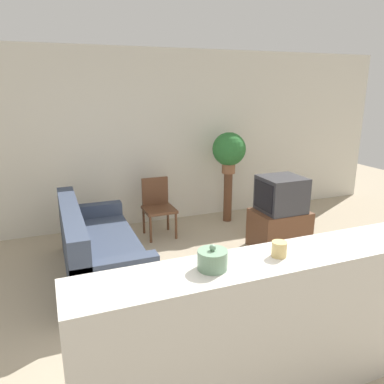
# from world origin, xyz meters

# --- Properties ---
(ground_plane) EXTENTS (14.00, 14.00, 0.00)m
(ground_plane) POSITION_xyz_m (0.00, 0.00, 0.00)
(ground_plane) COLOR tan
(wall_back) EXTENTS (9.00, 0.06, 2.70)m
(wall_back) POSITION_xyz_m (0.00, 3.43, 1.35)
(wall_back) COLOR beige
(wall_back) RESTS_ON ground_plane
(couch) EXTENTS (0.82, 1.95, 0.86)m
(couch) POSITION_xyz_m (-0.86, 1.84, 0.30)
(couch) COLOR #384256
(couch) RESTS_ON ground_plane
(tv_stand) EXTENTS (0.72, 0.55, 0.53)m
(tv_stand) POSITION_xyz_m (1.55, 1.75, 0.26)
(tv_stand) COLOR brown
(tv_stand) RESTS_ON ground_plane
(television) EXTENTS (0.56, 0.52, 0.47)m
(television) POSITION_xyz_m (1.55, 1.75, 0.76)
(television) COLOR #333338
(television) RESTS_ON tv_stand
(wooden_chair) EXTENTS (0.44, 0.44, 0.85)m
(wooden_chair) POSITION_xyz_m (0.15, 2.82, 0.47)
(wooden_chair) COLOR brown
(wooden_chair) RESTS_ON ground_plane
(plant_stand) EXTENTS (0.14, 0.14, 0.80)m
(plant_stand) POSITION_xyz_m (1.38, 2.97, 0.40)
(plant_stand) COLOR brown
(plant_stand) RESTS_ON ground_plane
(potted_plant) EXTENTS (0.53, 0.53, 0.65)m
(potted_plant) POSITION_xyz_m (1.38, 2.97, 1.18)
(potted_plant) COLOR #8E5B3D
(potted_plant) RESTS_ON plant_stand
(foreground_counter) EXTENTS (2.66, 0.44, 1.07)m
(foreground_counter) POSITION_xyz_m (0.00, -0.36, 0.53)
(foreground_counter) COLOR beige
(foreground_counter) RESTS_ON ground_plane
(decorative_bowl) EXTENTS (0.19, 0.19, 0.16)m
(decorative_bowl) POSITION_xyz_m (-0.43, -0.36, 1.13)
(decorative_bowl) COLOR gray
(decorative_bowl) RESTS_ON foreground_counter
(candle_jar) EXTENTS (0.10, 0.10, 0.10)m
(candle_jar) POSITION_xyz_m (0.05, -0.36, 1.12)
(candle_jar) COLOR tan
(candle_jar) RESTS_ON foreground_counter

